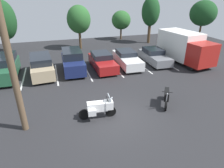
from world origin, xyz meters
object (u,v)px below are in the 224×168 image
at_px(car_tan, 41,66).
at_px(motorcycle_touring, 99,107).
at_px(car_navy, 73,61).
at_px(utility_pole, 8,51).
at_px(car_green, 5,67).
at_px(car_grey, 154,56).
at_px(box_truck, 184,47).
at_px(car_white, 127,59).
at_px(car_red, 102,62).
at_px(motorcycle_second, 166,96).

bearing_deg(car_tan, motorcycle_touring, -67.57).
xyz_separation_m(car_navy, utility_pole, (-3.55, -7.83, 3.34)).
height_order(car_green, car_grey, car_green).
height_order(car_green, box_truck, box_truck).
bearing_deg(car_white, car_grey, 0.29).
xyz_separation_m(car_green, car_red, (8.36, -0.32, -0.22)).
height_order(car_red, car_grey, car_red).
bearing_deg(motorcycle_touring, utility_pole, 177.82).
bearing_deg(motorcycle_second, car_navy, 122.38).
bearing_deg(car_red, car_navy, 174.92).
xyz_separation_m(car_grey, utility_pole, (-11.83, -7.76, 3.59)).
relative_size(car_green, car_grey, 1.03).
xyz_separation_m(car_green, car_grey, (13.92, -0.15, -0.25)).
height_order(motorcycle_second, car_navy, car_navy).
distance_m(motorcycle_second, car_white, 7.75).
relative_size(car_navy, box_truck, 0.70).
bearing_deg(motorcycle_second, motorcycle_touring, -178.07).
height_order(car_red, car_white, car_red).
height_order(motorcycle_second, car_green, car_green).
bearing_deg(motorcycle_second, car_tan, 135.22).
height_order(motorcycle_second, car_red, car_red).
height_order(motorcycle_second, car_tan, car_tan).
bearing_deg(motorcycle_touring, car_tan, 112.43).
height_order(motorcycle_touring, box_truck, box_truck).
xyz_separation_m(car_navy, car_red, (2.72, -0.24, -0.22)).
distance_m(motorcycle_touring, car_white, 9.23).
height_order(car_tan, car_red, car_tan).
height_order(motorcycle_touring, car_green, car_green).
height_order(car_grey, utility_pole, utility_pole).
distance_m(car_red, car_grey, 5.56).
xyz_separation_m(car_navy, car_white, (5.26, -0.09, -0.23)).
xyz_separation_m(motorcycle_touring, car_navy, (-0.49, 7.98, 0.27)).
xyz_separation_m(car_red, car_grey, (5.56, 0.17, -0.03)).
bearing_deg(car_navy, utility_pole, -114.38).
relative_size(motorcycle_touring, car_tan, 0.47).
distance_m(car_red, box_truck, 8.59).
height_order(motorcycle_touring, utility_pole, utility_pole).
bearing_deg(car_green, utility_pole, -75.19).
relative_size(car_red, utility_pole, 0.55).
relative_size(car_white, utility_pole, 0.59).
distance_m(motorcycle_touring, box_truck, 13.01).
bearing_deg(car_grey, car_navy, 179.48).
bearing_deg(car_green, car_white, -0.89).
bearing_deg(motorcycle_second, car_white, 87.81).
bearing_deg(car_red, car_tan, 179.58).
relative_size(motorcycle_second, car_green, 0.39).
distance_m(car_tan, car_red, 5.45).
bearing_deg(car_navy, car_tan, -175.75).
relative_size(car_tan, box_truck, 0.72).
height_order(motorcycle_touring, car_grey, motorcycle_touring).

